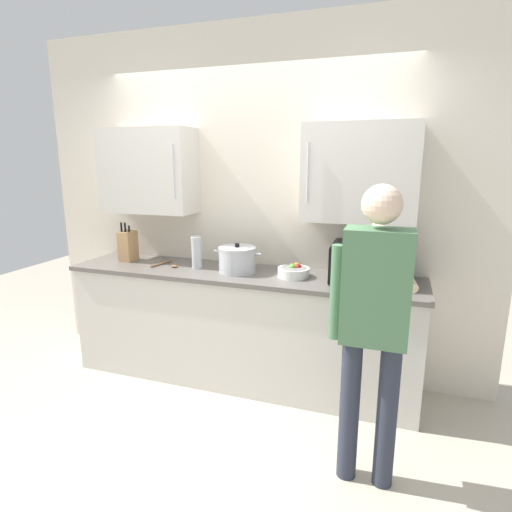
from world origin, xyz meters
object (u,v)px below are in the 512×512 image
at_px(fruit_bowl, 294,271).
at_px(thermos_flask, 197,252).
at_px(knife_block, 128,246).
at_px(person_figure, 374,314).
at_px(microwave_oven, 367,263).
at_px(wooden_spoon, 167,265).
at_px(stock_pot, 237,259).

height_order(fruit_bowl, thermos_flask, thermos_flask).
xyz_separation_m(knife_block, person_figure, (2.12, -0.86, -0.05)).
bearing_deg(person_figure, microwave_oven, 96.76).
bearing_deg(wooden_spoon, microwave_oven, 1.92).
bearing_deg(thermos_flask, person_figure, -29.69).
bearing_deg(knife_block, wooden_spoon, -8.21).
xyz_separation_m(microwave_oven, person_figure, (0.10, -0.85, -0.06)).
height_order(microwave_oven, knife_block, knife_block).
height_order(stock_pot, person_figure, person_figure).
bearing_deg(microwave_oven, wooden_spoon, -178.08).
distance_m(microwave_oven, stock_pot, 0.98).
relative_size(microwave_oven, stock_pot, 1.41).
relative_size(wooden_spoon, fruit_bowl, 0.98).
bearing_deg(microwave_oven, person_figure, -83.24).
relative_size(knife_block, person_figure, 0.20).
bearing_deg(thermos_flask, fruit_bowl, -0.02).
distance_m(thermos_flask, person_figure, 1.65).
height_order(wooden_spoon, knife_block, knife_block).
distance_m(knife_block, person_figure, 2.29).
xyz_separation_m(microwave_oven, stock_pot, (-0.98, -0.04, -0.04)).
relative_size(knife_block, thermos_flask, 1.30).
bearing_deg(stock_pot, person_figure, -36.80).
distance_m(wooden_spoon, fruit_bowl, 1.07).
bearing_deg(person_figure, stock_pot, 143.20).
relative_size(wooden_spoon, knife_block, 0.69).
xyz_separation_m(stock_pot, person_figure, (1.08, -0.81, -0.02)).
height_order(stock_pot, fruit_bowl, stock_pot).
xyz_separation_m(stock_pot, knife_block, (-1.04, 0.05, 0.03)).
height_order(wooden_spoon, thermos_flask, thermos_flask).
distance_m(microwave_oven, thermos_flask, 1.34).
xyz_separation_m(stock_pot, fruit_bowl, (0.45, 0.01, -0.06)).
distance_m(knife_block, thermos_flask, 0.68).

